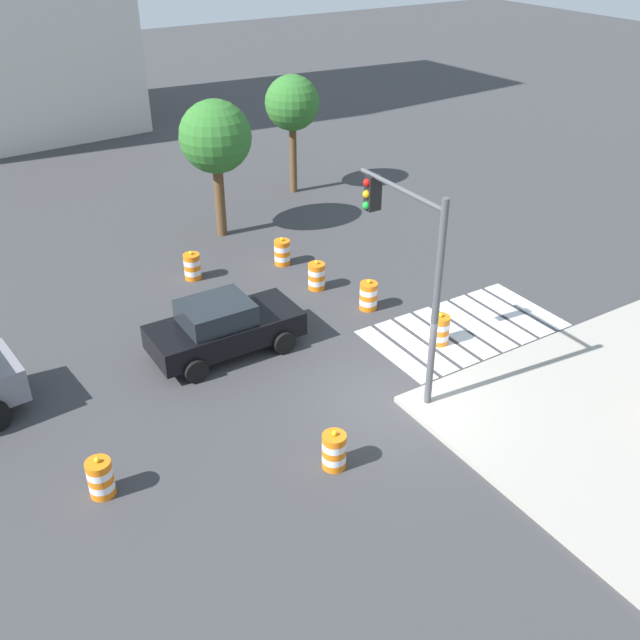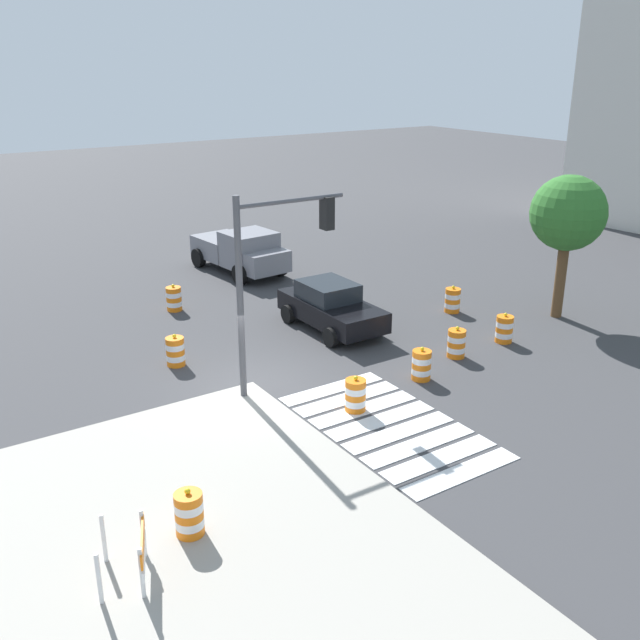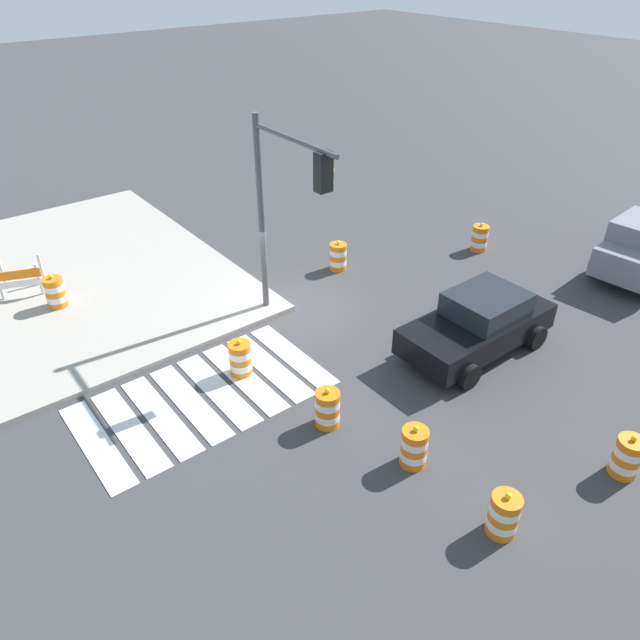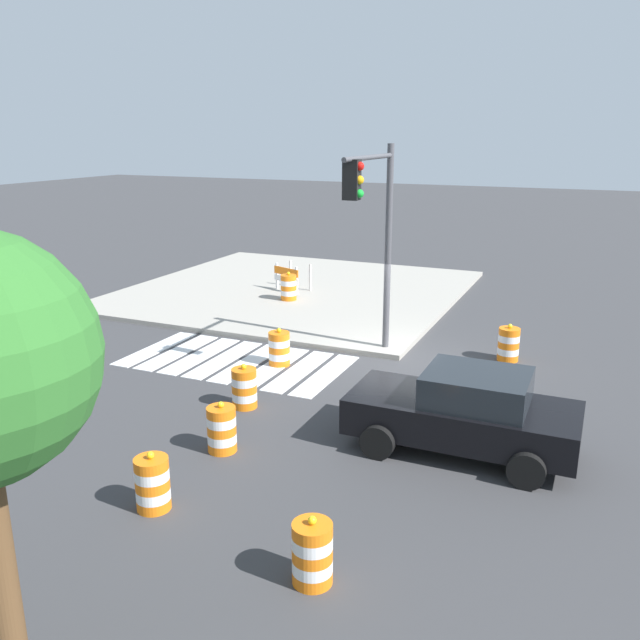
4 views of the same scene
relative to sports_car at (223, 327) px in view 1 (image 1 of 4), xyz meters
The scene contains 13 objects.
ground_plane 5.30m from the sports_car, 59.43° to the right, with size 120.00×120.00×0.00m, color #38383A.
crosswalk_stripes 7.23m from the sports_car, 22.11° to the right, with size 5.85×3.20×0.02m.
sports_car is the anchor object (origin of this frame).
traffic_barrel_near_corner 4.66m from the sports_car, 23.78° to the left, with size 0.56×0.56×1.02m.
traffic_barrel_crosswalk_end 4.93m from the sports_car, ahead, with size 0.56×0.56×1.02m.
traffic_barrel_median_near 5.86m from the sports_car, 44.20° to the left, with size 0.56×0.56×1.02m.
traffic_barrel_median_far 6.11m from the sports_car, 141.39° to the right, with size 0.56×0.56×1.02m.
traffic_barrel_far_curb 5.75m from the sports_car, 89.89° to the right, with size 0.56×0.56×1.02m.
traffic_barrel_lane_center 6.21m from the sports_car, 28.14° to the right, with size 0.56×0.56×1.02m.
traffic_barrel_opposite_curb 4.84m from the sports_car, 77.36° to the left, with size 0.56×0.56×1.02m.
traffic_light_pole 6.00m from the sports_car, 50.61° to the right, with size 0.47×3.29×5.50m.
street_tree_streetside_near 13.35m from the sports_car, 51.08° to the left, with size 2.27×2.27×4.99m.
street_tree_streetside_mid 8.83m from the sports_car, 65.16° to the left, with size 2.63×2.63×5.12m.
Camera 1 is at (-9.66, -11.87, 11.41)m, focal length 40.93 mm.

